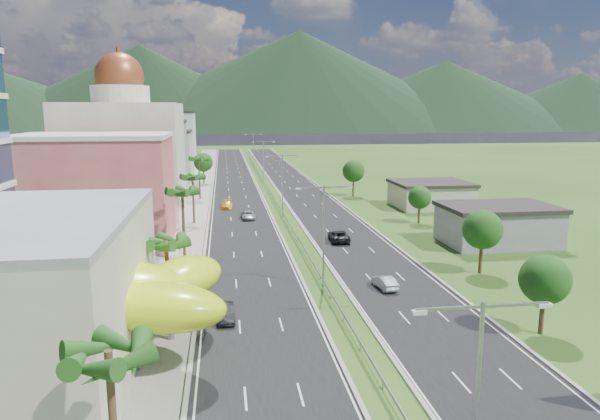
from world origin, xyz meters
name	(u,v)px	position (x,y,z in m)	size (l,w,h in m)	color
ground	(344,321)	(0.00, 0.00, 0.00)	(500.00, 500.00, 0.00)	#2D5119
road_left	(236,186)	(-7.50, 90.00, 0.02)	(11.00, 260.00, 0.04)	black
road_right	(294,185)	(7.50, 90.00, 0.02)	(11.00, 260.00, 0.04)	black
sidewalk_left	(197,187)	(-17.00, 90.00, 0.06)	(7.00, 260.00, 0.12)	gray
median_guardrail	(272,194)	(0.00, 71.99, 0.62)	(0.10, 216.06, 0.76)	gray
streetlight_median_a	(477,397)	(0.00, -25.00, 6.75)	(6.04, 0.25, 11.00)	gray
streetlight_median_b	(324,225)	(0.00, 10.00, 6.75)	(6.04, 0.25, 11.00)	gray
streetlight_median_c	(282,178)	(0.00, 50.00, 6.75)	(6.04, 0.25, 11.00)	gray
streetlight_median_d	(263,157)	(0.00, 95.00, 6.75)	(6.04, 0.25, 11.00)	gray
streetlight_median_e	(254,146)	(0.00, 140.00, 6.75)	(6.04, 0.25, 11.00)	gray
lime_canopy	(99,294)	(-20.00, -4.00, 4.99)	(18.00, 15.00, 7.40)	#C6E316
pink_shophouse	(96,193)	(-28.00, 32.00, 7.50)	(20.00, 15.00, 15.00)	#BC4D54
domed_building	(124,152)	(-28.00, 55.00, 11.35)	(20.00, 20.00, 28.70)	#BCB09C
midrise_grey	(149,159)	(-27.00, 80.00, 8.00)	(16.00, 15.00, 16.00)	gray
midrise_beige	(160,157)	(-27.00, 102.00, 6.50)	(16.00, 15.00, 13.00)	#B2AB92
midrise_white	(168,143)	(-27.00, 125.00, 9.00)	(16.00, 15.00, 18.00)	silver
shed_near	(497,226)	(28.00, 25.00, 2.50)	(15.00, 10.00, 5.00)	gray
shed_far	(431,196)	(30.00, 55.00, 2.20)	(14.00, 12.00, 4.40)	#B2AB92
palm_tree_a	(109,361)	(-15.50, -22.00, 8.02)	(3.60, 3.60, 9.10)	#47301C
palm_tree_b	(166,246)	(-15.50, 2.00, 7.06)	(3.60, 3.60, 8.10)	#47301C
palm_tree_c	(182,195)	(-15.50, 22.00, 8.50)	(3.60, 3.60, 9.60)	#47301C
palm_tree_d	(193,179)	(-15.50, 45.00, 7.54)	(3.60, 3.60, 8.60)	#47301C
palm_tree_e	(199,161)	(-15.50, 70.00, 8.31)	(3.60, 3.60, 9.40)	#47301C
leafy_tree_lfar	(203,162)	(-15.50, 95.00, 5.58)	(4.90, 4.90, 8.05)	#47301C
leafy_tree_ra	(545,280)	(16.00, -5.00, 4.78)	(4.20, 4.20, 6.90)	#47301C
leafy_tree_rb	(482,230)	(19.00, 12.00, 5.18)	(4.55, 4.55, 7.47)	#47301C
leafy_tree_rc	(420,198)	(22.00, 40.00, 4.37)	(3.85, 3.85, 6.33)	#47301C
leafy_tree_rd	(354,171)	(18.00, 70.00, 5.58)	(4.90, 4.90, 8.05)	#47301C
mountain_ridge	(299,131)	(60.00, 450.00, 0.00)	(860.00, 140.00, 90.00)	black
car_dark_left	(226,312)	(-10.52, 1.80, 0.75)	(1.49, 4.29, 1.41)	black
car_silver_mid_left	(248,215)	(-6.36, 47.55, 0.72)	(2.25, 4.88, 1.36)	#929499
car_yellow_far_left	(227,204)	(-9.87, 58.84, 0.73)	(1.93, 4.74, 1.38)	yellow
car_silver_right	(385,282)	(6.29, 8.18, 0.72)	(1.45, 4.15, 1.37)	#ABACB3
car_dark_far_right	(339,236)	(5.93, 29.41, 0.83)	(2.63, 5.70, 1.58)	black
motorcycle	(204,332)	(-12.30, -2.27, 0.73)	(0.65, 2.15, 1.37)	black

